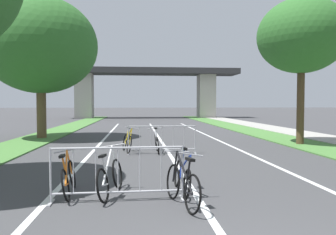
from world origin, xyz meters
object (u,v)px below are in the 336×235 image
bicycle_blue_4 (182,176)px  tree_left_maple_mid (40,46)px  crowd_barrier_second (162,140)px  tree_right_pine_near (302,36)px  bicycle_yellow_1 (127,142)px  crowd_barrier_nearest (118,174)px  bicycle_orange_5 (69,177)px  bicycle_white_2 (110,177)px  bicycle_silver_0 (157,143)px  bicycle_black_3 (182,185)px

bicycle_blue_4 → tree_left_maple_mid: bearing=-64.3°
tree_left_maple_mid → crowd_barrier_second: bearing=-44.9°
crowd_barrier_second → tree_right_pine_near: bearing=18.0°
bicycle_yellow_1 → tree_left_maple_mid: bearing=-60.6°
tree_right_pine_near → crowd_barrier_nearest: 11.94m
bicycle_yellow_1 → bicycle_orange_5: bicycle_yellow_1 is taller
tree_left_maple_mid → bicycle_orange_5: tree_left_maple_mid is taller
bicycle_yellow_1 → bicycle_blue_4: size_ratio=0.98×
tree_left_maple_mid → bicycle_white_2: tree_left_maple_mid is taller
crowd_barrier_second → bicycle_silver_0: size_ratio=1.47×
bicycle_blue_4 → bicycle_orange_5: (-2.34, 0.06, 0.01)m
tree_left_maple_mid → bicycle_orange_5: 12.76m
crowd_barrier_nearest → crowd_barrier_second: bearing=77.7°
tree_left_maple_mid → tree_right_pine_near: (12.41, -3.89, -0.06)m
tree_right_pine_near → bicycle_white_2: 11.83m
bicycle_silver_0 → bicycle_yellow_1: (-1.13, 0.15, 0.01)m
tree_right_pine_near → crowd_barrier_nearest: size_ratio=2.57×
bicycle_blue_4 → bicycle_silver_0: bearing=-90.2°
tree_right_pine_near → bicycle_orange_5: (-8.74, -7.45, -4.50)m
bicycle_yellow_1 → bicycle_black_3: 6.97m
tree_left_maple_mid → bicycle_black_3: size_ratio=4.60×
bicycle_silver_0 → bicycle_black_3: bicycle_black_3 is taller
crowd_barrier_nearest → bicycle_orange_5: size_ratio=1.51×
bicycle_yellow_1 → bicycle_blue_4: 6.12m
bicycle_silver_0 → bicycle_white_2: bearing=-102.8°
tree_right_pine_near → bicycle_orange_5: bearing=-139.5°
crowd_barrier_nearest → bicycle_blue_4: crowd_barrier_nearest is taller
tree_left_maple_mid → tree_right_pine_near: tree_left_maple_mid is taller
crowd_barrier_second → bicycle_white_2: (-1.47, -5.50, -0.15)m
bicycle_black_3 → bicycle_orange_5: size_ratio=0.96×
crowd_barrier_second → bicycle_blue_4: size_ratio=1.52×
tree_left_maple_mid → crowd_barrier_second: (6.00, -5.97, -4.41)m
tree_left_maple_mid → bicycle_blue_4: tree_left_maple_mid is taller
tree_left_maple_mid → bicycle_silver_0: tree_left_maple_mid is taller
tree_right_pine_near → bicycle_yellow_1: (-7.72, -1.54, -4.49)m
tree_left_maple_mid → bicycle_blue_4: bearing=-62.2°
bicycle_blue_4 → bicycle_orange_5: size_ratio=1.00×
tree_left_maple_mid → crowd_barrier_nearest: bearing=-68.4°
crowd_barrier_nearest → bicycle_silver_0: size_ratio=1.47×
bicycle_yellow_1 → bicycle_white_2: bearing=77.0°
bicycle_orange_5 → bicycle_yellow_1: bearing=75.9°
bicycle_white_2 → bicycle_blue_4: size_ratio=1.02×
bicycle_orange_5 → bicycle_white_2: bearing=-13.2°
bicycle_white_2 → bicycle_black_3: 1.59m
bicycle_white_2 → tree_left_maple_mid: bearing=122.9°
bicycle_silver_0 → bicycle_blue_4: bicycle_silver_0 is taller
crowd_barrier_second → bicycle_blue_4: crowd_barrier_second is taller
bicycle_silver_0 → bicycle_orange_5: (-2.15, -5.76, -0.01)m
bicycle_yellow_1 → bicycle_silver_0: bearing=161.0°
bicycle_black_3 → bicycle_blue_4: (0.12, 0.89, -0.03)m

